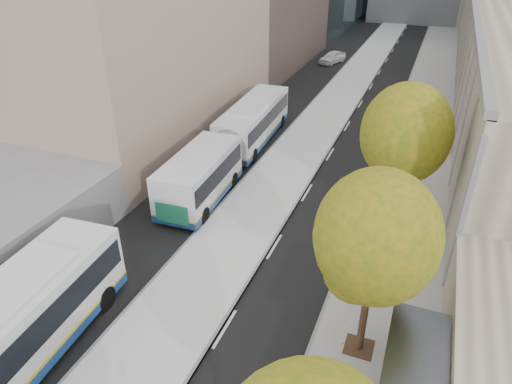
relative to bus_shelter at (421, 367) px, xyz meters
The scene contains 7 objects.
bus_platform 25.96m from the bus_shelter, 111.69° to the left, with size 4.25×150.00×0.15m, color silver.
sidewalk 24.19m from the bus_shelter, 93.72° to the left, with size 4.75×150.00×0.08m, color gray.
bus_shelter is the anchor object (origin of this frame).
tree_c 4.23m from the bus_shelter, 135.67° to the left, with size 4.20×4.20×7.28m.
tree_d 11.70m from the bus_shelter, 100.71° to the left, with size 4.40×4.40×7.60m.
bus_far 20.18m from the bus_shelter, 130.94° to the left, with size 3.43×18.01×2.98m.
distant_car 47.19m from the bus_shelter, 106.53° to the left, with size 1.69×4.20×1.43m, color white.
Camera 1 is at (4.44, 0.10, 14.00)m, focal length 32.00 mm.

